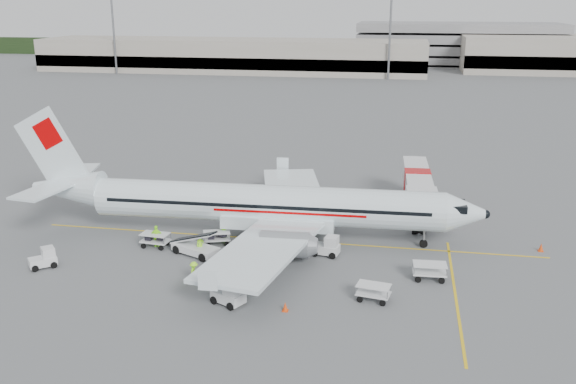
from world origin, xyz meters
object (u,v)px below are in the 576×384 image
(tug_fore, at_px, (326,245))
(tug_aft, at_px, (42,258))
(belt_loader, at_px, (195,238))
(jet_bridge, at_px, (417,192))
(aircraft, at_px, (267,179))
(tug_mid, at_px, (228,292))

(tug_fore, xyz_separation_m, tug_aft, (-21.42, -6.49, -0.06))
(belt_loader, height_order, tug_aft, belt_loader)
(jet_bridge, relative_size, tug_aft, 8.04)
(belt_loader, relative_size, tug_fore, 2.44)
(belt_loader, xyz_separation_m, tug_aft, (-10.94, -4.66, -0.66))
(belt_loader, distance_m, tug_aft, 11.91)
(aircraft, distance_m, tug_aft, 19.02)
(aircraft, bearing_deg, tug_aft, -151.74)
(aircraft, bearing_deg, jet_bridge, 34.89)
(belt_loader, relative_size, tug_mid, 2.38)
(belt_loader, height_order, tug_fore, belt_loader)
(aircraft, relative_size, tug_fore, 18.11)
(aircraft, xyz_separation_m, tug_mid, (-0.02, -12.66, -4.60))
(tug_fore, height_order, tug_aft, tug_fore)
(jet_bridge, relative_size, tug_fore, 7.48)
(tug_mid, bearing_deg, aircraft, 116.77)
(jet_bridge, bearing_deg, belt_loader, -144.27)
(jet_bridge, bearing_deg, tug_aft, -149.53)
(tug_fore, relative_size, tug_aft, 1.07)
(jet_bridge, bearing_deg, tug_fore, -123.48)
(aircraft, xyz_separation_m, belt_loader, (-5.01, -4.58, -4.02))
(jet_bridge, height_order, tug_fore, jet_bridge)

